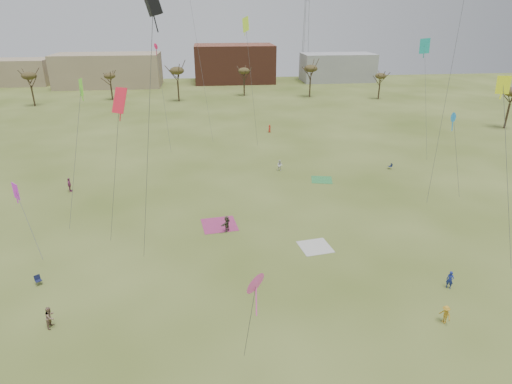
{
  "coord_description": "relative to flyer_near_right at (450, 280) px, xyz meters",
  "views": [
    {
      "loc": [
        -4.41,
        -26.66,
        22.23
      ],
      "look_at": [
        0.0,
        12.0,
        5.5
      ],
      "focal_mm": 29.64,
      "sensor_mm": 36.0,
      "label": 1
    }
  ],
  "objects": [
    {
      "name": "building_tan",
      "position": [
        -50.74,
        113.22,
        4.19
      ],
      "size": [
        32.0,
        14.0,
        10.0
      ],
      "primitive_type": "cube",
      "color": "#937F60",
      "rests_on": "ground"
    },
    {
      "name": "building_brick",
      "position": [
        -10.74,
        118.22,
        5.19
      ],
      "size": [
        26.0,
        16.0,
        12.0
      ],
      "primitive_type": "cube",
      "color": "brown",
      "rests_on": "ground"
    },
    {
      "name": "blanket_plum",
      "position": [
        -19.47,
        14.07,
        -0.81
      ],
      "size": [
        4.25,
        4.25,
        0.03
      ],
      "primitive_type": "cube",
      "rotation": [
        0.0,
        0.0,
        1.7
      ],
      "color": "#A23165",
      "rests_on": "ground"
    },
    {
      "name": "building_grey",
      "position": [
        24.26,
        116.22,
        3.69
      ],
      "size": [
        24.0,
        12.0,
        9.0
      ],
      "primitive_type": "cube",
      "color": "gray",
      "rests_on": "ground"
    },
    {
      "name": "camp_chair_right",
      "position": [
        7.04,
        29.46,
        -0.55
      ],
      "size": [
        0.6,
        0.56,
        0.87
      ],
      "rotation": [
        0.0,
        0.0,
        4.82
      ],
      "color": "#161F3D",
      "rests_on": "ground"
    },
    {
      "name": "ground",
      "position": [
        -15.74,
        -1.78,
        -0.81
      ],
      "size": [
        260.0,
        260.0,
        0.0
      ],
      "primitive_type": "plane",
      "color": "#3F5019",
      "rests_on": "ground"
    },
    {
      "name": "spectator_mid_e",
      "position": [
        -9.79,
        30.67,
        0.01
      ],
      "size": [
        0.91,
        0.78,
        1.65
      ],
      "primitive_type": "imported",
      "rotation": [
        0.0,
        0.0,
        6.08
      ],
      "color": "white",
      "rests_on": "ground"
    },
    {
      "name": "camp_chair_left",
      "position": [
        -35.67,
        4.56,
        -0.55
      ],
      "size": [
        0.73,
        0.74,
        0.87
      ],
      "rotation": [
        0.0,
        0.0,
        0.63
      ],
      "color": "#151A3A",
      "rests_on": "ground"
    },
    {
      "name": "flyer_far_b",
      "position": [
        -8.21,
        52.54,
        -0.05
      ],
      "size": [
        0.78,
        0.89,
        1.53
      ],
      "primitive_type": "imported",
      "rotation": [
        0.0,
        0.0,
        1.09
      ],
      "color": "red",
      "rests_on": "ground"
    },
    {
      "name": "spectator_fore_b",
      "position": [
        -32.75,
        -1.21,
        0.08
      ],
      "size": [
        0.83,
        0.98,
        1.79
      ],
      "primitive_type": "imported",
      "rotation": [
        0.0,
        0.0,
        1.38
      ],
      "color": "#846754",
      "rests_on": "ground"
    },
    {
      "name": "flyer_near_right",
      "position": [
        0.0,
        0.0,
        0.0
      ],
      "size": [
        0.7,
        0.69,
        1.63
      ],
      "primitive_type": "imported",
      "rotation": [
        0.0,
        0.0,
        5.54
      ],
      "color": "navy",
      "rests_on": "ground"
    },
    {
      "name": "spectator_fore_c",
      "position": [
        -18.69,
        12.48,
        0.09
      ],
      "size": [
        1.38,
        1.69,
        1.81
      ],
      "primitive_type": "imported",
      "rotation": [
        0.0,
        0.0,
        4.12
      ],
      "color": "#504839",
      "rests_on": "ground"
    },
    {
      "name": "flyer_mid_b",
      "position": [
        -2.72,
        -4.17,
        -0.05
      ],
      "size": [
        0.85,
        1.11,
        1.52
      ],
      "primitive_type": "imported",
      "rotation": [
        0.0,
        0.0,
        5.04
      ],
      "color": "#BC8B23",
      "rests_on": "ground"
    },
    {
      "name": "radio_tower",
      "position": [
        14.26,
        123.22,
        18.39
      ],
      "size": [
        1.51,
        1.72,
        41.0
      ],
      "color": "#9EA3A8",
      "rests_on": "ground"
    },
    {
      "name": "building_tan_west",
      "position": [
        -80.74,
        120.22,
        3.19
      ],
      "size": [
        20.0,
        12.0,
        8.0
      ],
      "primitive_type": "cube",
      "color": "#937F60",
      "rests_on": "ground"
    },
    {
      "name": "blanket_cream",
      "position": [
        -9.88,
        8.08,
        -0.81
      ],
      "size": [
        3.49,
        3.49,
        0.03
      ],
      "primitive_type": "cube",
      "rotation": [
        0.0,
        0.0,
        0.15
      ],
      "color": "beige",
      "rests_on": "ground"
    },
    {
      "name": "blanket_olive",
      "position": [
        -4.46,
        26.23,
        -0.81
      ],
      "size": [
        3.45,
        3.45,
        0.03
      ],
      "primitive_type": "cube",
      "rotation": [
        0.0,
        0.0,
        2.93
      ],
      "color": "#328A43",
      "rests_on": "ground"
    },
    {
      "name": "tree_line",
      "position": [
        -18.59,
        77.34,
        6.27
      ],
      "size": [
        117.44,
        49.32,
        8.91
      ],
      "color": "#3A2B1E",
      "rests_on": "ground"
    },
    {
      "name": "kites_aloft",
      "position": [
        -18.31,
        23.05,
        19.32
      ],
      "size": [
        53.23,
        58.25,
        27.8
      ],
      "color": "red",
      "rests_on": "ground"
    },
    {
      "name": "spectator_mid_d",
      "position": [
        -38.93,
        25.96,
        0.13
      ],
      "size": [
        0.53,
        1.14,
        1.89
      ],
      "primitive_type": "imported",
      "rotation": [
        0.0,
        0.0,
        1.63
      ],
      "color": "#9D4175",
      "rests_on": "ground"
    }
  ]
}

